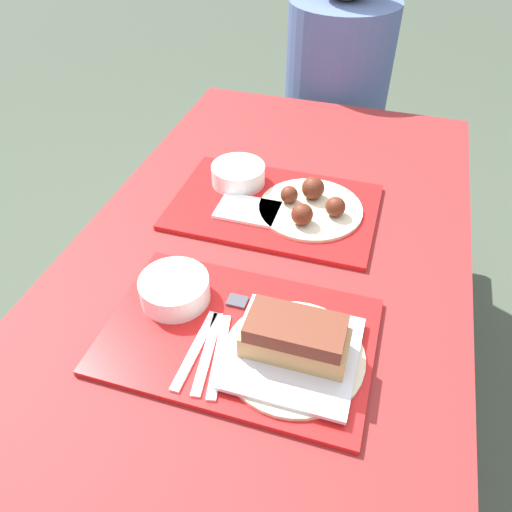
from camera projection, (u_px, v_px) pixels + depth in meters
ground_plane at (256, 458)px, 1.48m from camera, size 12.00×12.00×0.00m
picnic_table at (256, 311)px, 1.04m from camera, size 0.81×1.63×0.75m
picnic_bench_far at (332, 171)px, 1.97m from camera, size 0.77×0.28×0.44m
tray_near at (239, 336)px, 0.86m from camera, size 0.46×0.30×0.01m
tray_far at (274, 207)px, 1.14m from camera, size 0.46×0.30×0.01m
bowl_coleslaw_near at (175, 288)px, 0.90m from camera, size 0.13×0.13×0.05m
brisket_sandwich_plate at (295, 345)px, 0.80m from camera, size 0.23×0.23×0.09m
plastic_fork_near at (208, 352)px, 0.83m from camera, size 0.04×0.17×0.00m
plastic_knife_near at (220, 356)px, 0.82m from camera, size 0.05×0.17×0.00m
plastic_spoon_near at (195, 349)px, 0.83m from camera, size 0.02×0.17×0.00m
condiment_packet at (237, 301)px, 0.91m from camera, size 0.04×0.03×0.01m
bowl_coleslaw_far at (238, 173)px, 1.19m from camera, size 0.13×0.13×0.05m
wings_plate_far at (311, 204)px, 1.11m from camera, size 0.23×0.23×0.06m
napkin_far at (248, 210)px, 1.12m from camera, size 0.14×0.10×0.01m
person_seated_across at (338, 75)px, 1.72m from camera, size 0.36×0.36×0.74m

